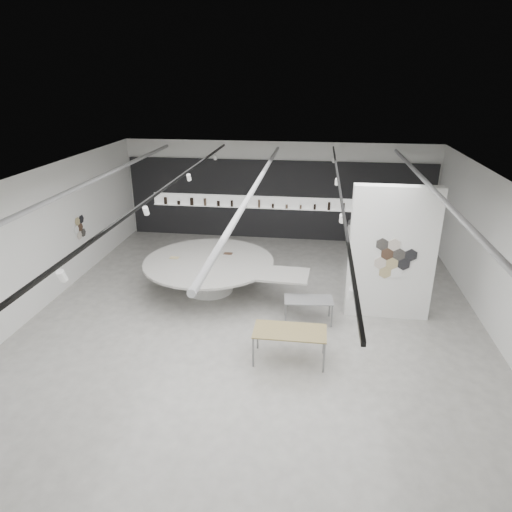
# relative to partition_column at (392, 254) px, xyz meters

# --- Properties ---
(room) EXTENTS (12.02, 14.02, 3.82)m
(room) POSITION_rel_partition_column_xyz_m (-3.59, -1.00, 0.27)
(room) COLOR #A6A39C
(room) RESTS_ON ground
(back_wall_display) EXTENTS (11.80, 0.27, 3.10)m
(back_wall_display) POSITION_rel_partition_column_xyz_m (-3.58, 5.94, -0.26)
(back_wall_display) COLOR black
(back_wall_display) RESTS_ON ground
(partition_column) EXTENTS (2.20, 0.38, 3.60)m
(partition_column) POSITION_rel_partition_column_xyz_m (0.00, 0.00, 0.00)
(partition_column) COLOR white
(partition_column) RESTS_ON ground
(display_island) EXTENTS (5.07, 4.10, 0.99)m
(display_island) POSITION_rel_partition_column_xyz_m (-5.03, 0.83, -1.16)
(display_island) COLOR white
(display_island) RESTS_ON ground
(sample_table_wood) EXTENTS (1.65, 0.83, 0.77)m
(sample_table_wood) POSITION_rel_partition_column_xyz_m (-2.46, -2.47, -1.08)
(sample_table_wood) COLOR olive
(sample_table_wood) RESTS_ON ground
(sample_table_stone) EXTENTS (1.31, 0.74, 0.65)m
(sample_table_stone) POSITION_rel_partition_column_xyz_m (-2.09, -0.62, -1.21)
(sample_table_stone) COLOR gray
(sample_table_stone) RESTS_ON ground
(kitchen_counter) EXTENTS (1.62, 0.79, 1.22)m
(kitchen_counter) POSITION_rel_partition_column_xyz_m (0.01, 5.52, -1.36)
(kitchen_counter) COLOR white
(kitchen_counter) RESTS_ON ground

